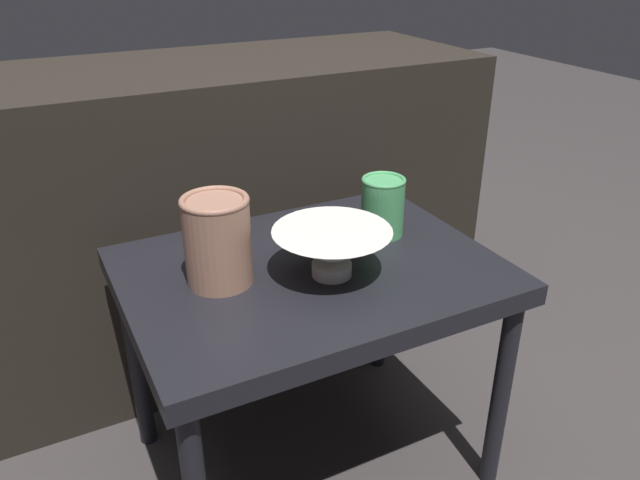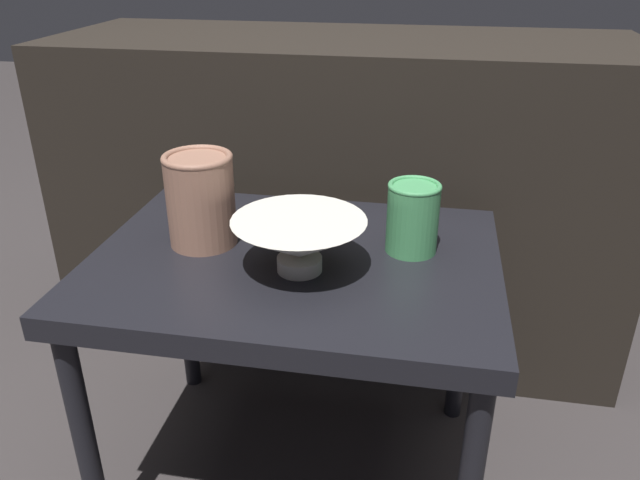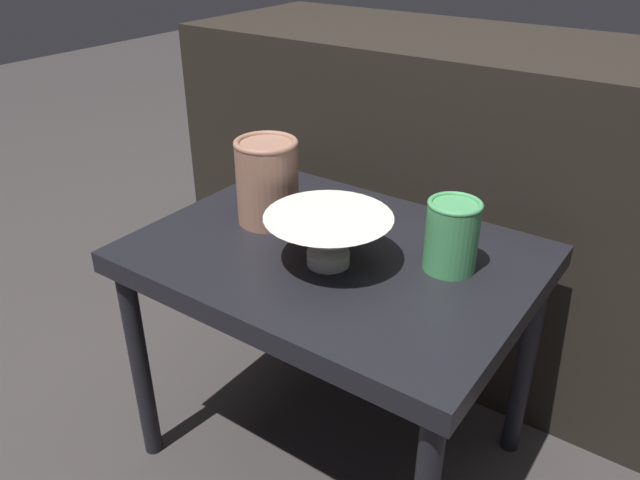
% 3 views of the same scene
% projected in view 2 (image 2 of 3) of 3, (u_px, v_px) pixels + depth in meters
% --- Properties ---
extents(ground_plane, '(8.00, 8.00, 0.00)m').
position_uv_depth(ground_plane, '(299.00, 467.00, 1.27)').
color(ground_plane, '#383333').
extents(table, '(0.69, 0.51, 0.49)m').
position_uv_depth(table, '(295.00, 283.00, 1.08)').
color(table, black).
rests_on(table, ground_plane).
extents(couch_backdrop, '(1.35, 0.50, 0.77)m').
position_uv_depth(couch_backdrop, '(342.00, 193.00, 1.59)').
color(couch_backdrop, black).
rests_on(couch_backdrop, ground_plane).
extents(bowl, '(0.22, 0.22, 0.09)m').
position_uv_depth(bowl, '(299.00, 240.00, 0.99)').
color(bowl, silver).
rests_on(bowl, table).
extents(vase_textured_left, '(0.12, 0.12, 0.16)m').
position_uv_depth(vase_textured_left, '(201.00, 198.00, 1.07)').
color(vase_textured_left, '#996B56').
rests_on(vase_textured_left, table).
extents(vase_colorful_right, '(0.09, 0.09, 0.12)m').
position_uv_depth(vase_colorful_right, '(413.00, 217.00, 1.05)').
color(vase_colorful_right, '#47995B').
rests_on(vase_colorful_right, table).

